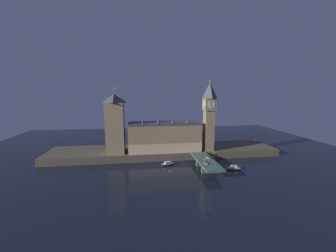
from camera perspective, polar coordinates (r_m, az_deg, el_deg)
ground_plane at (r=170.99m, az=0.53°, el=-11.71°), size 400.00×400.00×0.00m
embankment at (r=206.59m, az=-1.07°, el=-7.01°), size 220.00×42.00×6.54m
parliament_hall at (r=194.33m, az=-0.96°, el=-2.94°), size 67.01×20.65×32.71m
clock_tower at (r=195.75m, az=11.32°, el=3.22°), size 10.85×10.96×65.48m
victoria_tower at (r=190.60m, az=-14.45°, el=0.58°), size 16.15×16.15×59.41m
bridge at (r=170.95m, az=10.49°, el=-9.94°), size 13.74×46.00×7.36m
car_northbound_trail at (r=162.08m, az=10.38°, el=-10.05°), size 1.85×4.47×1.37m
car_southbound_trail at (r=174.98m, az=11.01°, el=-8.59°), size 2.08×4.32×1.48m
pedestrian_near_rail at (r=154.84m, az=10.12°, el=-10.91°), size 0.38×0.38×1.58m
pedestrian_mid_walk at (r=175.20m, az=12.04°, el=-8.54°), size 0.38×0.38×1.64m
pedestrian_far_rail at (r=178.35m, az=7.53°, el=-8.11°), size 0.38×0.38×1.57m
street_lamp_near at (r=153.91m, az=9.99°, el=-9.81°), size 1.34×0.60×6.27m
street_lamp_mid at (r=171.09m, az=12.62°, el=-7.76°), size 1.34×0.60×7.02m
street_lamp_far at (r=180.71m, az=7.11°, el=-6.74°), size 1.34×0.60×6.77m
boat_upstream at (r=177.65m, az=-0.06°, el=-10.47°), size 12.40×7.68×3.26m
boat_downstream at (r=177.04m, az=17.77°, el=-11.01°), size 11.73×6.16×3.22m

